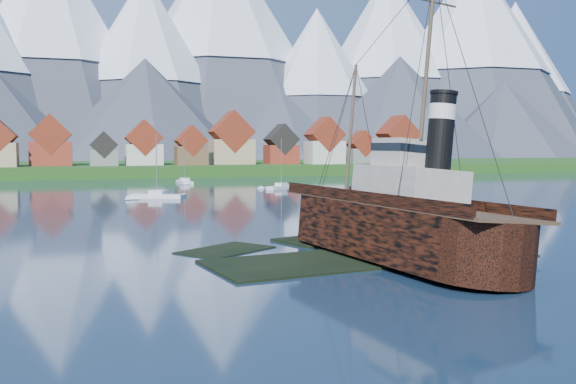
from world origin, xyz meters
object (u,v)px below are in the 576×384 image
object	(u,v)px
tugboat_wreck	(384,220)
sailboat_c	(157,197)
sailboat_d	(281,188)
sailboat_e	(184,182)

from	to	relation	value
tugboat_wreck	sailboat_c	bearing A→B (deg)	92.44
tugboat_wreck	sailboat_d	size ratio (longest dim) A/B	2.77
sailboat_c	sailboat_e	distance (m)	42.82
sailboat_c	tugboat_wreck	bearing A→B (deg)	-145.10
tugboat_wreck	sailboat_d	xyz separation A→B (m)	(16.41, 80.43, -2.76)
sailboat_d	sailboat_e	bearing A→B (deg)	176.84
sailboat_e	sailboat_d	bearing A→B (deg)	-59.78
tugboat_wreck	sailboat_d	distance (m)	82.14
tugboat_wreck	sailboat_d	bearing A→B (deg)	71.10
sailboat_c	sailboat_d	xyz separation A→B (m)	(27.58, 15.86, -0.01)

